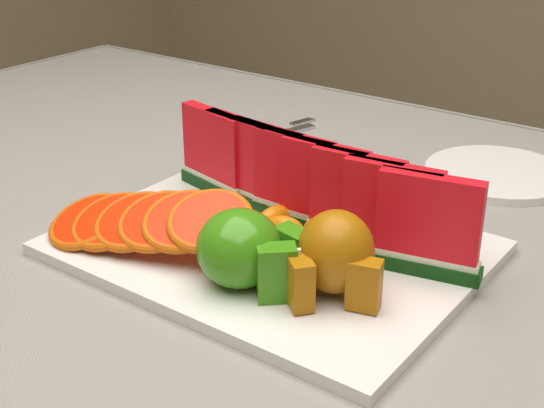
% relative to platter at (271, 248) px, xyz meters
% --- Properties ---
extents(table, '(1.40, 0.90, 0.75)m').
position_rel_platter_xyz_m(table, '(-0.07, 0.03, -0.11)').
color(table, '#45331C').
rests_on(table, ground).
extents(tablecloth, '(1.53, 1.03, 0.20)m').
position_rel_platter_xyz_m(tablecloth, '(-0.07, 0.03, -0.05)').
color(tablecloth, gray).
rests_on(tablecloth, table).
extents(platter, '(0.40, 0.30, 0.01)m').
position_rel_platter_xyz_m(platter, '(0.00, 0.00, 0.00)').
color(platter, silver).
rests_on(platter, tablecloth).
extents(apple_cluster, '(0.11, 0.10, 0.07)m').
position_rel_platter_xyz_m(apple_cluster, '(0.03, -0.08, 0.04)').
color(apple_cluster, '#168612').
rests_on(apple_cluster, platter).
extents(pear_cluster, '(0.09, 0.10, 0.08)m').
position_rel_platter_xyz_m(pear_cluster, '(0.10, -0.05, 0.04)').
color(pear_cluster, '#AA5D0A').
rests_on(pear_cluster, platter).
extents(side_plate, '(0.20, 0.20, 0.01)m').
position_rel_platter_xyz_m(side_plate, '(0.11, 0.33, -0.00)').
color(side_plate, silver).
rests_on(side_plate, tablecloth).
extents(fork, '(0.06, 0.19, 0.00)m').
position_rel_platter_xyz_m(fork, '(-0.21, 0.28, -0.00)').
color(fork, silver).
rests_on(fork, tablecloth).
extents(watermelon_row, '(0.39, 0.07, 0.10)m').
position_rel_platter_xyz_m(watermelon_row, '(0.01, 0.05, 0.05)').
color(watermelon_row, '#0A3915').
rests_on(watermelon_row, platter).
extents(orange_fan_front, '(0.24, 0.14, 0.06)m').
position_rel_platter_xyz_m(orange_fan_front, '(-0.09, -0.08, 0.03)').
color(orange_fan_front, '#F72800').
rests_on(orange_fan_front, platter).
extents(orange_fan_back, '(0.29, 0.11, 0.04)m').
position_rel_platter_xyz_m(orange_fan_back, '(-0.01, 0.13, 0.03)').
color(orange_fan_back, '#F72800').
rests_on(orange_fan_back, platter).
extents(tangerine_segments, '(0.15, 0.07, 0.03)m').
position_rel_platter_xyz_m(tangerine_segments, '(-0.03, 0.01, 0.02)').
color(tangerine_segments, '#D54500').
rests_on(tangerine_segments, platter).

